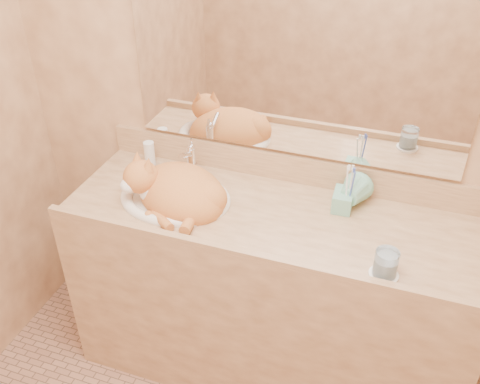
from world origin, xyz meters
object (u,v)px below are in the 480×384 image
(soap_dispenser, at_px, (342,198))
(toothbrush_cup, at_px, (348,199))
(sink_basin, at_px, (174,185))
(cat, at_px, (175,189))
(vanity_counter, at_px, (268,296))
(water_glass, at_px, (386,263))

(soap_dispenser, xyz_separation_m, toothbrush_cup, (0.02, 0.04, -0.03))
(sink_basin, height_order, cat, cat)
(sink_basin, bearing_deg, vanity_counter, 2.41)
(vanity_counter, relative_size, cat, 4.10)
(cat, bearing_deg, sink_basin, 147.18)
(vanity_counter, distance_m, cat, 0.62)
(soap_dispenser, distance_m, toothbrush_cup, 0.05)
(sink_basin, relative_size, water_glass, 4.78)
(cat, xyz_separation_m, toothbrush_cup, (0.64, 0.16, -0.01))
(toothbrush_cup, relative_size, water_glass, 1.32)
(vanity_counter, height_order, cat, cat)
(toothbrush_cup, bearing_deg, sink_basin, -167.83)
(water_glass, bearing_deg, soap_dispenser, 125.01)
(cat, relative_size, soap_dispenser, 2.37)
(soap_dispenser, xyz_separation_m, water_glass, (0.20, -0.28, -0.03))
(soap_dispenser, distance_m, water_glass, 0.34)
(sink_basin, distance_m, cat, 0.02)
(sink_basin, bearing_deg, cat, -57.41)
(vanity_counter, xyz_separation_m, soap_dispenser, (0.25, 0.08, 0.51))
(toothbrush_cup, bearing_deg, soap_dispenser, -114.77)
(cat, bearing_deg, toothbrush_cup, 37.91)
(water_glass, bearing_deg, cat, 169.06)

